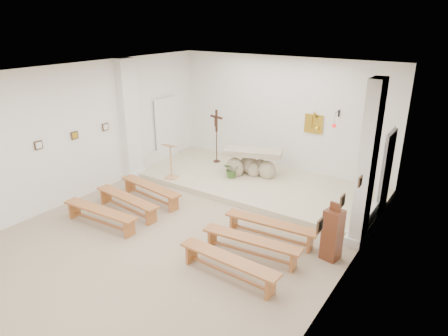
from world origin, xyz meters
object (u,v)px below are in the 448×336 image
Objects in this scene: lectern at (171,161)px; crucifix_stand at (216,132)px; bench_left_second at (127,201)px; bench_right_second at (251,243)px; altar at (252,164)px; donation_pedestal at (332,234)px; bench_left_front at (151,189)px; bench_right_third at (228,263)px; bench_right_front at (270,226)px; bench_left_third at (100,213)px.

lectern is 0.64× the size of crucifix_stand.
bench_left_second is 1.00× the size of bench_right_second.
donation_pedestal is (3.41, -2.72, 0.06)m from altar.
bench_left_front and bench_right_third have the same top height.
altar is at bearing 117.59° from bench_right_third.
crucifix_stand is 5.39m from bench_right_second.
altar is at bearing 122.42° from bench_right_front.
donation_pedestal reaches higher than bench_left_second.
altar is 1.69m from crucifix_stand.
bench_left_front is (0.06, -3.12, -0.81)m from crucifix_stand.
crucifix_stand is at bearing 126.90° from bench_right_second.
bench_left_third is at bearing -128.87° from altar.
crucifix_stand is at bearing 158.80° from donation_pedestal.
bench_left_third is (-4.86, -1.69, -0.21)m from donation_pedestal.
altar is 2.38m from lectern.
lectern is at bearing 94.27° from bench_left_third.
bench_left_third is at bearing -150.07° from donation_pedestal.
bench_right_front and bench_right_third have the same top height.
bench_left_front and bench_left_second have the same top height.
altar is 0.86× the size of bench_left_second.
bench_left_third is at bearing -76.73° from crucifix_stand.
bench_left_second and bench_left_third have the same top height.
bench_right_front is at bearing -33.48° from lectern.
donation_pedestal reaches higher than altar.
lectern is at bearing 177.84° from donation_pedestal.
altar is at bearing 24.22° from lectern.
bench_right_second is (3.52, -0.82, 0.00)m from bench_left_front.
bench_left_front is (-4.86, -0.04, -0.21)m from donation_pedestal.
crucifix_stand is at bearing 134.55° from bench_right_front.
bench_right_third is (3.89, -2.89, -0.36)m from lectern.
crucifix_stand is 3.22m from bench_left_front.
bench_right_second is at bearing -94.49° from bench_right_front.
lectern reaches higher than donation_pedestal.
bench_left_front is 0.82m from bench_left_second.
lectern is 0.52× the size of bench_left_front.
donation_pedestal is (5.22, -1.20, -0.14)m from lectern.
bench_left_second is (-4.86, -0.86, -0.21)m from donation_pedestal.
bench_left_front is at bearing 157.32° from bench_right_third.
bench_right_front is (3.89, -1.24, -0.36)m from lectern.
crucifix_stand is 0.82× the size of bench_right_third.
bench_right_third is (-0.00, -1.65, 0.00)m from bench_right_front.
donation_pedestal is (4.93, -3.08, -0.60)m from crucifix_stand.
altar is 0.86× the size of bench_left_third.
bench_right_third is (3.52, -1.65, 0.00)m from bench_left_front.
bench_left_front is 3.62m from bench_right_second.
bench_right_second is (-0.00, -0.82, 0.00)m from bench_right_front.
bench_right_front is 1.00× the size of bench_right_third.
bench_left_second is (0.00, -0.82, 0.00)m from bench_left_front.
lectern reaches higher than altar.
altar is 4.88m from bench_right_third.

